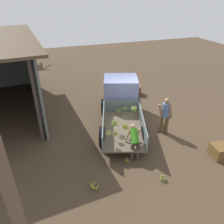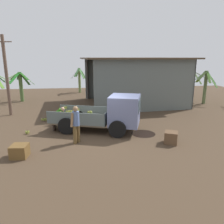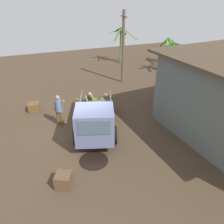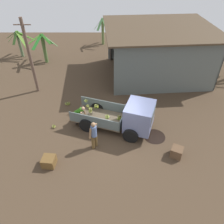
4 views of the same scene
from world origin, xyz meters
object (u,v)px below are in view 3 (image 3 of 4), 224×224
object	(u,v)px
person_worker_loading	(90,99)
banana_bunch_on_ground_3	(112,96)
wooden_crate_0	(34,107)
banana_bunch_on_ground_2	(114,97)
wooden_crate_1	(64,180)
banana_bunch_on_ground_0	(78,99)
cargo_truck	(95,122)
utility_pole	(123,48)
banana_bunch_on_ground_1	(95,106)
person_foreground_visitor	(59,109)

from	to	relation	value
person_worker_loading	banana_bunch_on_ground_3	distance (m)	2.29
person_worker_loading	wooden_crate_0	bearing A→B (deg)	-98.21
person_worker_loading	banana_bunch_on_ground_2	bearing A→B (deg)	128.55
banana_bunch_on_ground_3	wooden_crate_1	distance (m)	7.93
banana_bunch_on_ground_0	person_worker_loading	bearing A→B (deg)	15.81
cargo_truck	wooden_crate_1	bearing A→B (deg)	-21.74
utility_pole	banana_bunch_on_ground_0	world-z (taller)	utility_pole
cargo_truck	banana_bunch_on_ground_2	size ratio (longest dim) A/B	23.49
banana_bunch_on_ground_2	wooden_crate_1	distance (m)	7.87
banana_bunch_on_ground_1	cargo_truck	bearing A→B (deg)	-16.75
banana_bunch_on_ground_0	banana_bunch_on_ground_3	world-z (taller)	banana_bunch_on_ground_3
utility_pole	banana_bunch_on_ground_3	bearing A→B (deg)	-36.55
person_foreground_visitor	banana_bunch_on_ground_2	world-z (taller)	person_foreground_visitor
person_worker_loading	cargo_truck	bearing A→B (deg)	-0.09
person_foreground_visitor	banana_bunch_on_ground_1	world-z (taller)	person_foreground_visitor
person_worker_loading	banana_bunch_on_ground_2	distance (m)	2.29
banana_bunch_on_ground_2	wooden_crate_0	bearing A→B (deg)	-91.81
banana_bunch_on_ground_0	utility_pole	bearing A→B (deg)	116.32
utility_pole	banana_bunch_on_ground_0	distance (m)	5.33
banana_bunch_on_ground_0	banana_bunch_on_ground_3	xyz separation A→B (m)	(0.42, 2.33, 0.02)
utility_pole	person_worker_loading	distance (m)	5.53
cargo_truck	banana_bunch_on_ground_1	xyz separation A→B (m)	(-3.30, 0.99, -0.94)
person_worker_loading	banana_bunch_on_ground_1	world-z (taller)	person_worker_loading
banana_bunch_on_ground_1	wooden_crate_1	world-z (taller)	wooden_crate_1
person_foreground_visitor	banana_bunch_on_ground_2	xyz separation A→B (m)	(-2.06, 3.94, -0.86)
banana_bunch_on_ground_3	wooden_crate_0	distance (m)	5.12
utility_pole	banana_bunch_on_ground_1	distance (m)	5.44
utility_pole	person_foreground_visitor	distance (m)	7.58
banana_bunch_on_ground_0	wooden_crate_1	bearing A→B (deg)	-17.59
person_worker_loading	wooden_crate_1	xyz separation A→B (m)	(5.41, -2.63, -0.49)
person_foreground_visitor	person_worker_loading	size ratio (longest dim) A/B	1.35
banana_bunch_on_ground_3	banana_bunch_on_ground_1	bearing A→B (deg)	-60.35
banana_bunch_on_ground_1	wooden_crate_0	world-z (taller)	wooden_crate_0
cargo_truck	banana_bunch_on_ground_0	xyz separation A→B (m)	(-4.60, 0.21, -0.92)
banana_bunch_on_ground_3	wooden_crate_0	bearing A→B (deg)	-90.60
cargo_truck	banana_bunch_on_ground_1	size ratio (longest dim) A/B	20.90
person_worker_loading	banana_bunch_on_ground_3	size ratio (longest dim) A/B	4.78
wooden_crate_0	wooden_crate_1	world-z (taller)	wooden_crate_1
utility_pole	wooden_crate_1	xyz separation A→B (m)	(8.99, -6.37, -2.43)
wooden_crate_1	cargo_truck	bearing A→B (deg)	139.51
banana_bunch_on_ground_1	wooden_crate_0	xyz separation A→B (m)	(-0.93, -3.57, 0.16)
utility_pole	banana_bunch_on_ground_1	world-z (taller)	utility_pole
person_foreground_visitor	banana_bunch_on_ground_3	world-z (taller)	person_foreground_visitor
cargo_truck	banana_bunch_on_ground_1	world-z (taller)	cargo_truck
person_worker_loading	banana_bunch_on_ground_0	size ratio (longest dim) A/B	5.43
cargo_truck	banana_bunch_on_ground_2	distance (m)	4.91
person_worker_loading	wooden_crate_1	size ratio (longest dim) A/B	2.27
banana_bunch_on_ground_0	banana_bunch_on_ground_1	bearing A→B (deg)	31.25
cargo_truck	wooden_crate_0	world-z (taller)	cargo_truck
cargo_truck	person_foreground_visitor	distance (m)	2.43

